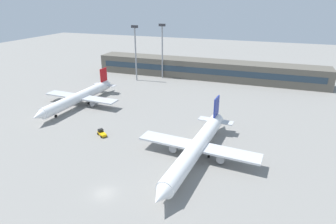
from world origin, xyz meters
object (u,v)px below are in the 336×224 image
Objects in this scene: airplane_mid at (79,97)px; floodlight_tower_west at (135,49)px; baggage_tug_yellow at (102,133)px; floodlight_tower_east at (162,47)px; airplane_near at (196,148)px.

airplane_mid is 41.46m from floodlight_tower_west.
airplane_mid reaches higher than baggage_tug_yellow.
floodlight_tower_east is (10.35, 8.45, 0.15)m from floodlight_tower_west.
floodlight_tower_west is (5.03, 39.43, 11.77)m from airplane_mid.
baggage_tug_yellow is at bearing -41.57° from airplane_mid.
baggage_tug_yellow is 0.14× the size of floodlight_tower_east.
floodlight_tower_west is (-16.20, 58.27, 14.22)m from baggage_tug_yellow.
airplane_near is 55.58m from airplane_mid.
baggage_tug_yellow is at bearing 172.39° from airplane_near.
airplane_near is 78.04m from floodlight_tower_west.
floodlight_tower_east reaches higher than floodlight_tower_west.
floodlight_tower_west is at bearing 126.28° from airplane_near.
floodlight_tower_east reaches higher than baggage_tug_yellow.
floodlight_tower_east reaches higher than airplane_near.
floodlight_tower_west is 13.36m from floodlight_tower_east.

